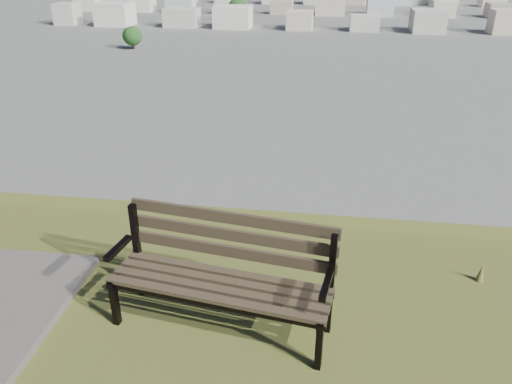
# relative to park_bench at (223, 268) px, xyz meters

# --- Properties ---
(park_bench) EXTENTS (1.85, 0.83, 0.94)m
(park_bench) POSITION_rel_park_bench_xyz_m (0.00, 0.00, 0.00)
(park_bench) COLOR #3D3123
(park_bench) RESTS_ON hilltop_mesa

